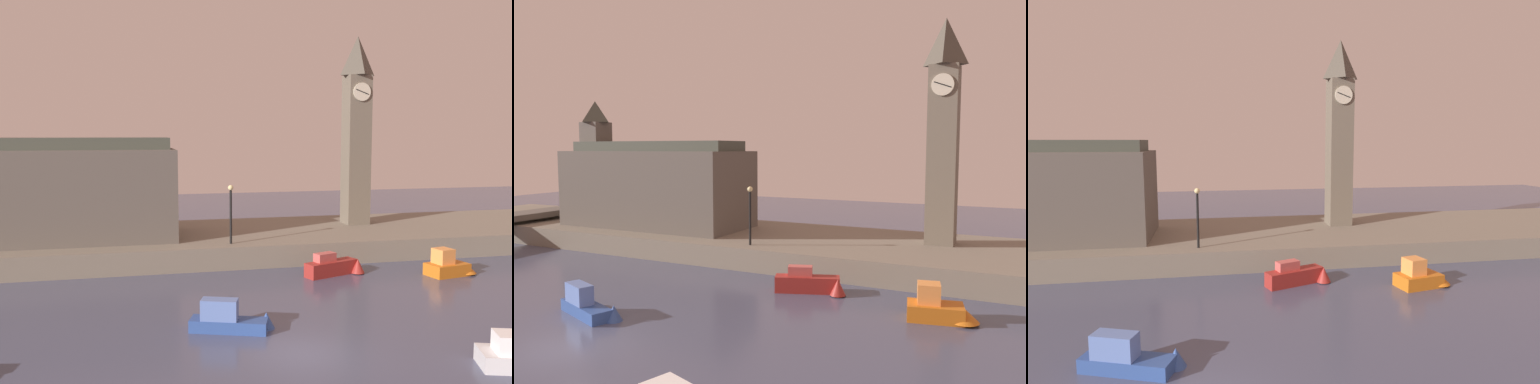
# 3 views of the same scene
# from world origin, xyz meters

# --- Properties ---
(ground_plane) EXTENTS (120.00, 120.00, 0.00)m
(ground_plane) POSITION_xyz_m (0.00, 0.00, 0.00)
(ground_plane) COLOR #474C66
(far_embankment) EXTENTS (70.00, 12.00, 1.50)m
(far_embankment) POSITION_xyz_m (0.00, 20.00, 0.75)
(far_embankment) COLOR slate
(far_embankment) RESTS_ON ground
(clock_tower) EXTENTS (2.05, 2.10, 14.93)m
(clock_tower) POSITION_xyz_m (11.16, 21.40, 9.22)
(clock_tower) COLOR #6B6051
(clock_tower) RESTS_ON far_embankment
(parliament_hall) EXTENTS (15.44, 6.75, 10.57)m
(parliament_hall) POSITION_xyz_m (-11.60, 19.45, 4.96)
(parliament_hall) COLOR #5B544C
(parliament_hall) RESTS_ON far_embankment
(streetlamp) EXTENTS (0.36, 0.36, 3.92)m
(streetlamp) POSITION_xyz_m (-0.17, 15.34, 3.94)
(streetlamp) COLOR black
(streetlamp) RESTS_ON far_embankment
(boat_tour_blue) EXTENTS (4.13, 2.13, 1.62)m
(boat_tour_blue) POSITION_xyz_m (-2.22, 3.18, 0.50)
(boat_tour_blue) COLOR #2D4C93
(boat_tour_blue) RESTS_ON ground
(boat_patrol_orange) EXTENTS (3.43, 1.96, 1.70)m
(boat_patrol_orange) POSITION_xyz_m (12.77, 9.92, 0.56)
(boat_patrol_orange) COLOR orange
(boat_patrol_orange) RESTS_ON ground
(boat_dinghy_red) EXTENTS (4.15, 2.10, 1.42)m
(boat_dinghy_red) POSITION_xyz_m (5.73, 11.53, 0.53)
(boat_dinghy_red) COLOR maroon
(boat_dinghy_red) RESTS_ON ground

